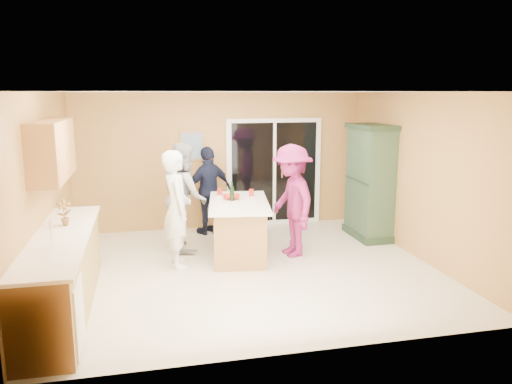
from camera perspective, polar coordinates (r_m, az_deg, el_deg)
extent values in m
plane|color=beige|center=(7.53, -0.96, -8.80)|extent=(5.50, 5.50, 0.00)
cube|color=white|center=(7.07, -1.03, 11.38)|extent=(5.50, 5.00, 0.10)
cube|color=#DDB75B|center=(9.62, -4.03, 3.57)|extent=(5.50, 0.10, 2.60)
cube|color=#DDB75B|center=(4.83, 5.08, -4.24)|extent=(5.50, 0.10, 2.60)
cube|color=#DDB75B|center=(7.17, -23.05, 0.02)|extent=(0.10, 5.00, 2.60)
cube|color=#DDB75B|center=(8.20, 18.19, 1.68)|extent=(0.10, 5.00, 2.60)
cube|color=#A88841|center=(6.48, -21.21, -8.79)|extent=(0.60, 3.00, 0.90)
cube|color=silver|center=(5.49, -22.73, -13.16)|extent=(0.62, 0.60, 0.72)
cube|color=white|center=(6.33, -21.38, -4.79)|extent=(0.65, 3.05, 0.04)
cylinder|color=silver|center=(5.82, -22.36, -4.52)|extent=(0.02, 0.02, 0.30)
cube|color=#A88841|center=(6.86, -22.27, 4.48)|extent=(0.35, 1.60, 0.75)
cube|color=white|center=(9.84, 2.07, 2.30)|extent=(1.90, 0.05, 2.10)
cube|color=black|center=(9.83, 2.10, 2.28)|extent=(1.70, 0.03, 1.94)
cube|color=white|center=(9.82, 2.10, 2.28)|extent=(0.06, 0.04, 1.94)
cube|color=silver|center=(9.86, 2.96, 2.01)|extent=(0.02, 0.03, 0.12)
cube|color=#A37B51|center=(9.50, -7.33, 5.23)|extent=(0.46, 0.03, 0.56)
cube|color=#455F90|center=(9.49, -7.32, 5.23)|extent=(0.38, 0.02, 0.48)
cube|color=#A88841|center=(8.02, -1.96, -4.35)|extent=(1.00, 1.60, 0.85)
cube|color=white|center=(7.91, -1.98, -1.24)|extent=(1.17, 1.82, 0.04)
cube|color=black|center=(8.13, -1.94, -6.92)|extent=(0.91, 1.52, 0.10)
cube|color=#213622|center=(9.37, 12.63, -4.64)|extent=(0.57, 1.07, 0.12)
cube|color=#38543C|center=(9.16, 12.88, 1.09)|extent=(0.51, 1.01, 1.90)
cube|color=#213622|center=(9.04, 13.16, 7.28)|extent=(0.59, 1.11, 0.08)
imported|color=white|center=(7.53, -9.04, -1.93)|extent=(0.49, 0.68, 1.77)
imported|color=#99999B|center=(8.36, -8.18, -0.49)|extent=(0.80, 0.96, 1.80)
imported|color=#171A34|center=(9.25, -5.39, 0.18)|extent=(1.03, 0.79, 1.63)
imported|color=#891D59|center=(7.96, 4.11, -1.00)|extent=(0.81, 1.24, 1.79)
imported|color=red|center=(8.10, -2.83, -0.56)|extent=(0.30, 0.30, 0.07)
imported|color=#B62212|center=(6.71, -21.08, -2.20)|extent=(0.20, 0.15, 0.34)
cylinder|color=red|center=(8.32, -0.54, -0.08)|extent=(0.10, 0.10, 0.11)
cylinder|color=red|center=(8.38, -4.18, 0.01)|extent=(0.10, 0.10, 0.12)
cylinder|color=black|center=(7.96, -2.76, -0.19)|extent=(0.07, 0.07, 0.23)
cylinder|color=black|center=(7.93, -2.77, 0.91)|extent=(0.03, 0.03, 0.08)
cylinder|color=white|center=(8.25, -4.01, -0.54)|extent=(0.24, 0.24, 0.01)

